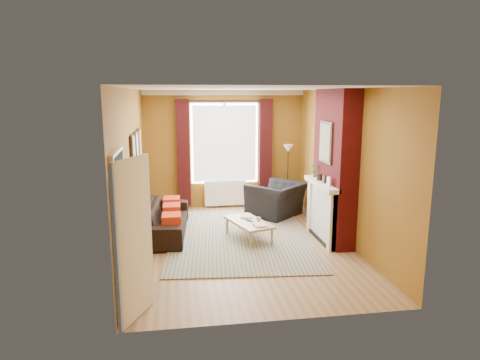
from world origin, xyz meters
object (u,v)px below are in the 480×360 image
at_px(sofa, 164,219).
at_px(wicker_stool, 261,204).
at_px(armchair, 276,200).
at_px(coffee_table, 249,223).
at_px(floor_lamp, 288,158).

relative_size(sofa, wicker_stool, 4.31).
bearing_deg(armchair, coffee_table, 16.27).
xyz_separation_m(armchair, floor_lamp, (0.40, 0.56, 0.84)).
xyz_separation_m(sofa, coffee_table, (1.58, -0.56, 0.01)).
relative_size(armchair, floor_lamp, 0.75).
bearing_deg(floor_lamp, wicker_stool, -150.40).
relative_size(armchair, wicker_stool, 2.34).
bearing_deg(floor_lamp, coffee_table, -122.05).
xyz_separation_m(sofa, wicker_stool, (2.15, 1.10, -0.06)).
distance_m(sofa, armchair, 2.64).
bearing_deg(floor_lamp, armchair, -125.42).
relative_size(armchair, coffee_table, 0.96).
bearing_deg(coffee_table, armchair, 41.08).
bearing_deg(wicker_stool, coffee_table, -109.09).
distance_m(armchair, wicker_stool, 0.38).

